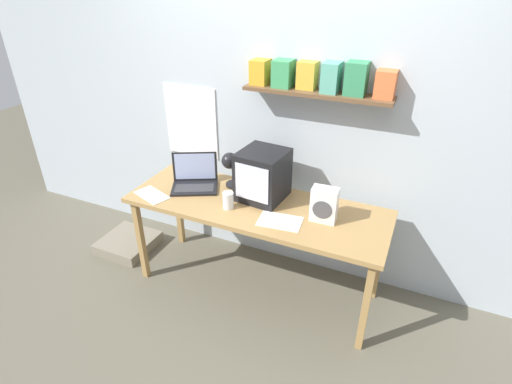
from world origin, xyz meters
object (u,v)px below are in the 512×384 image
object	(u,v)px
loose_paper_near_laptop	(280,221)
floor_cushion	(128,243)
crt_monitor	(263,175)
corner_desk	(256,212)
laptop	(195,178)
juice_glass	(228,201)
space_heater	(324,204)
desk_lamp	(231,165)
printed_handout	(152,195)

from	to	relation	value
loose_paper_near_laptop	floor_cushion	distance (m)	1.65
crt_monitor	floor_cushion	size ratio (longest dim) A/B	0.80
corner_desk	laptop	distance (m)	0.56
laptop	juice_glass	world-z (taller)	laptop
loose_paper_near_laptop	floor_cushion	bearing A→B (deg)	175.52
crt_monitor	space_heater	distance (m)	0.50
floor_cushion	desk_lamp	bearing A→B (deg)	8.96
loose_paper_near_laptop	laptop	bearing A→B (deg)	165.56
crt_monitor	loose_paper_near_laptop	bearing A→B (deg)	-42.30
desk_lamp	space_heater	world-z (taller)	desk_lamp
floor_cushion	corner_desk	bearing A→B (deg)	0.85
desk_lamp	floor_cushion	distance (m)	1.35
laptop	floor_cushion	xyz separation A→B (m)	(-0.71, -0.08, -0.77)
corner_desk	loose_paper_near_laptop	bearing A→B (deg)	-30.07
crt_monitor	loose_paper_near_laptop	distance (m)	0.38
printed_handout	crt_monitor	bearing A→B (deg)	22.38
space_heater	desk_lamp	bearing A→B (deg)	167.16
loose_paper_near_laptop	desk_lamp	bearing A→B (deg)	151.35
space_heater	floor_cushion	world-z (taller)	space_heater
corner_desk	crt_monitor	size ratio (longest dim) A/B	5.22
juice_glass	loose_paper_near_laptop	world-z (taller)	juice_glass
crt_monitor	desk_lamp	bearing A→B (deg)	-179.27
laptop	loose_paper_near_laptop	world-z (taller)	laptop
juice_glass	printed_handout	world-z (taller)	juice_glass
crt_monitor	juice_glass	size ratio (longest dim) A/B	2.95
corner_desk	floor_cushion	world-z (taller)	corner_desk
corner_desk	space_heater	xyz separation A→B (m)	(0.48, 0.00, 0.18)
corner_desk	printed_handout	xyz separation A→B (m)	(-0.75, -0.20, 0.06)
crt_monitor	juice_glass	world-z (taller)	crt_monitor
laptop	desk_lamp	xyz separation A→B (m)	(0.27, 0.07, 0.14)
crt_monitor	floor_cushion	world-z (taller)	crt_monitor
desk_lamp	juice_glass	bearing A→B (deg)	-64.24
corner_desk	space_heater	size ratio (longest dim) A/B	7.88
crt_monitor	floor_cushion	distance (m)	1.54
space_heater	loose_paper_near_laptop	bearing A→B (deg)	-154.05
floor_cushion	juice_glass	bearing A→B (deg)	-5.34
laptop	desk_lamp	distance (m)	0.31
crt_monitor	space_heater	bearing A→B (deg)	-7.99
loose_paper_near_laptop	printed_handout	bearing A→B (deg)	-176.49
laptop	space_heater	distance (m)	1.03
desk_lamp	juice_glass	size ratio (longest dim) A/B	2.45
crt_monitor	floor_cushion	xyz separation A→B (m)	(-1.26, -0.13, -0.88)
laptop	space_heater	world-z (taller)	laptop
crt_monitor	corner_desk	bearing A→B (deg)	-86.83
corner_desk	loose_paper_near_laptop	distance (m)	0.28
loose_paper_near_laptop	corner_desk	bearing A→B (deg)	149.93
desk_lamp	printed_handout	world-z (taller)	desk_lamp
laptop	loose_paper_near_laptop	distance (m)	0.80
crt_monitor	juice_glass	xyz separation A→B (m)	(-0.16, -0.24, -0.12)
crt_monitor	juice_glass	bearing A→B (deg)	-118.72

